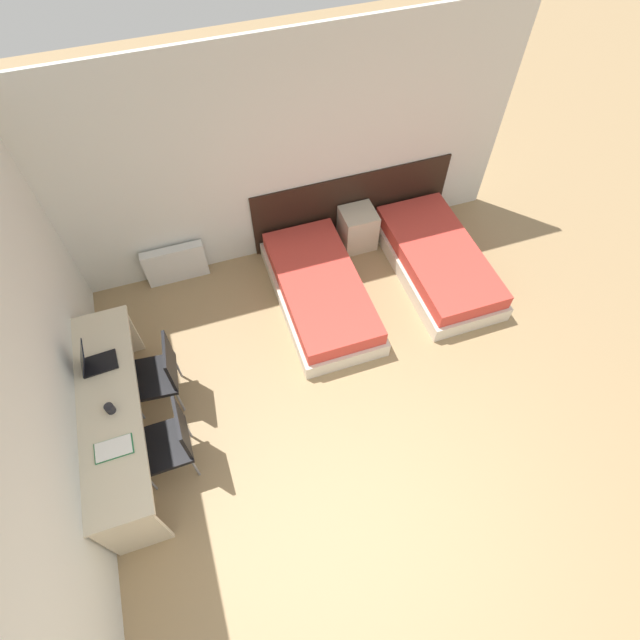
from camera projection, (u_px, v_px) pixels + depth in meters
The scene contains 14 objects.
ground_plane at pixel (390, 525), 4.55m from camera, with size 20.00×20.00×0.00m, color #9E7F56.
wall_back at pixel (272, 160), 5.46m from camera, with size 5.78×0.05×2.70m.
wall_left at pixel (43, 358), 4.00m from camera, with size 0.05×4.66×2.70m.
headboard_panel at pixel (352, 205), 6.35m from camera, with size 2.59×0.03×0.92m.
bed_near_window at pixel (320, 291), 5.88m from camera, with size 0.97×1.94×0.40m.
bed_near_door at pixel (437, 261), 6.16m from camera, with size 0.97×1.94×0.40m.
nightstand at pixel (358, 228), 6.38m from camera, with size 0.43×0.40×0.53m.
radiator at pixel (176, 264), 6.05m from camera, with size 0.74×0.12×0.50m.
desk at pixel (114, 412), 4.53m from camera, with size 0.54×2.14×0.77m.
chair_near_laptop at pixel (158, 373), 4.92m from camera, with size 0.51×0.51×0.87m.
chair_near_notebook at pixel (170, 441), 4.51m from camera, with size 0.48×0.48×0.87m.
laptop at pixel (94, 362), 4.58m from camera, with size 0.33×0.24×0.31m.
open_notebook at pixel (114, 448), 4.16m from camera, with size 0.32×0.19×0.02m.
mug at pixel (110, 409), 4.33m from camera, with size 0.08×0.08×0.09m.
Camera 1 is at (-0.96, -0.84, 4.79)m, focal length 28.00 mm.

